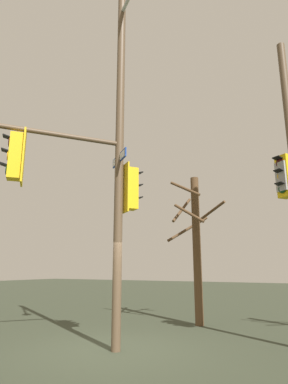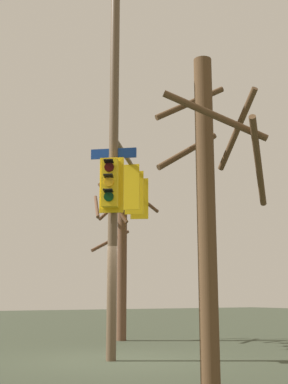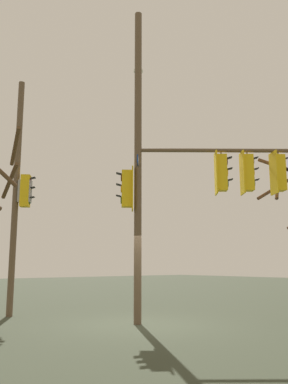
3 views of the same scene
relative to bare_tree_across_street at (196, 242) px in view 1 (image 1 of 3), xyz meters
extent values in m
plane|color=#353B2B|center=(0.65, 4.24, -2.77)|extent=(80.00, 80.00, 0.00)
cylinder|color=brown|center=(0.51, 4.27, 2.06)|extent=(0.22, 0.22, 9.67)
cylinder|color=brown|center=(2.14, 6.35, 2.33)|extent=(3.35, 4.23, 0.12)
cube|color=yellow|center=(2.07, 6.26, 1.63)|extent=(0.47, 0.46, 1.10)
cube|color=yellow|center=(1.96, 6.14, 1.63)|extent=(0.44, 0.41, 1.30)
cylinder|color=#2F0403|center=(2.18, 6.39, 1.97)|extent=(0.18, 0.17, 0.22)
cube|color=black|center=(2.23, 6.44, 2.09)|extent=(0.26, 0.26, 0.06)
cylinder|color=#F2A814|center=(2.18, 6.39, 1.63)|extent=(0.18, 0.17, 0.22)
cube|color=black|center=(2.23, 6.44, 1.75)|extent=(0.26, 0.26, 0.06)
cylinder|color=black|center=(2.18, 6.39, 1.29)|extent=(0.18, 0.17, 0.22)
cube|color=black|center=(2.23, 6.44, 1.41)|extent=(0.26, 0.26, 0.06)
cylinder|color=brown|center=(2.07, 6.26, 2.25)|extent=(0.04, 0.04, 0.15)
cube|color=yellow|center=(0.30, 4.01, 1.13)|extent=(0.47, 0.46, 1.10)
cube|color=yellow|center=(0.41, 4.15, 1.13)|extent=(0.47, 0.37, 1.30)
cylinder|color=#2F0403|center=(0.20, 3.88, 1.47)|extent=(0.19, 0.16, 0.22)
cube|color=black|center=(0.16, 3.82, 1.59)|extent=(0.26, 0.25, 0.06)
cylinder|color=#F2A814|center=(0.20, 3.88, 1.13)|extent=(0.19, 0.16, 0.22)
cube|color=black|center=(0.16, 3.82, 1.25)|extent=(0.26, 0.25, 0.06)
cylinder|color=black|center=(0.20, 3.88, 0.79)|extent=(0.19, 0.16, 0.22)
cube|color=black|center=(0.16, 3.82, 0.91)|extent=(0.26, 0.25, 0.06)
cube|color=navy|center=(0.51, 4.27, 1.93)|extent=(0.87, 0.72, 0.24)
cube|color=white|center=(0.52, 4.28, 1.93)|extent=(0.78, 0.64, 0.18)
cube|color=#99999E|center=(-3.33, 2.35, 1.37)|extent=(0.51, 0.52, 0.76)
cube|color=yellow|center=(-3.32, 2.36, 1.38)|extent=(0.47, 0.45, 1.10)
cylinder|color=#2F0403|center=(-3.23, 2.50, 1.72)|extent=(0.20, 0.15, 0.22)
cube|color=black|center=(-3.18, 2.56, 1.84)|extent=(0.26, 0.25, 0.06)
cylinder|color=#F2A814|center=(-3.23, 2.50, 1.38)|extent=(0.20, 0.15, 0.22)
cube|color=black|center=(-3.18, 2.56, 1.50)|extent=(0.26, 0.25, 0.06)
cylinder|color=black|center=(-3.23, 2.50, 1.04)|extent=(0.20, 0.15, 0.22)
cube|color=black|center=(-3.18, 2.56, 1.16)|extent=(0.26, 0.25, 0.06)
cylinder|color=brown|center=(-0.03, 0.02, -0.20)|extent=(0.29, 0.29, 5.14)
cylinder|color=brown|center=(0.12, 0.60, 1.85)|extent=(1.24, 0.42, 0.73)
cylinder|color=brown|center=(0.52, -0.57, 0.56)|extent=(1.29, 1.21, 1.02)
cylinder|color=brown|center=(-0.34, -0.66, 1.13)|extent=(1.43, 0.72, 0.72)
cylinder|color=brown|center=(0.02, 0.55, 0.97)|extent=(1.14, 0.21, 0.77)
cylinder|color=brown|center=(0.54, -0.09, 1.23)|extent=(0.33, 1.23, 1.06)
camera|label=1|loc=(-3.99, 11.10, -0.90)|focal=30.43mm
camera|label=2|loc=(-4.65, -6.03, -1.39)|focal=47.08mm
camera|label=3|loc=(10.05, -3.19, -1.10)|focal=38.52mm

